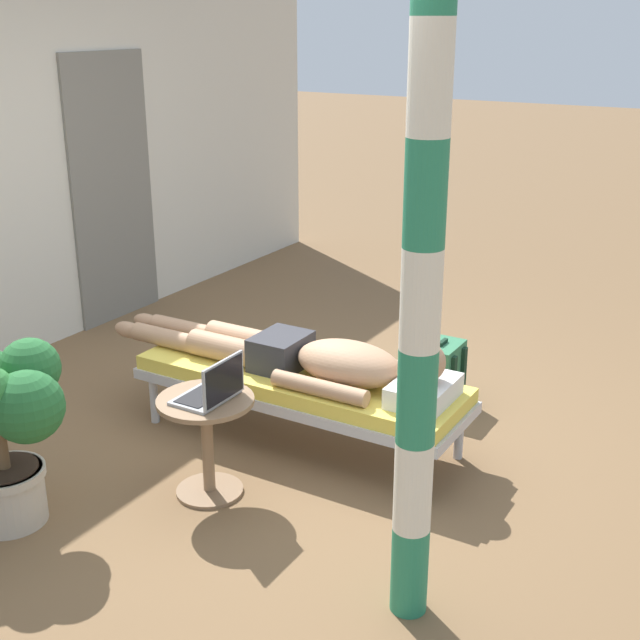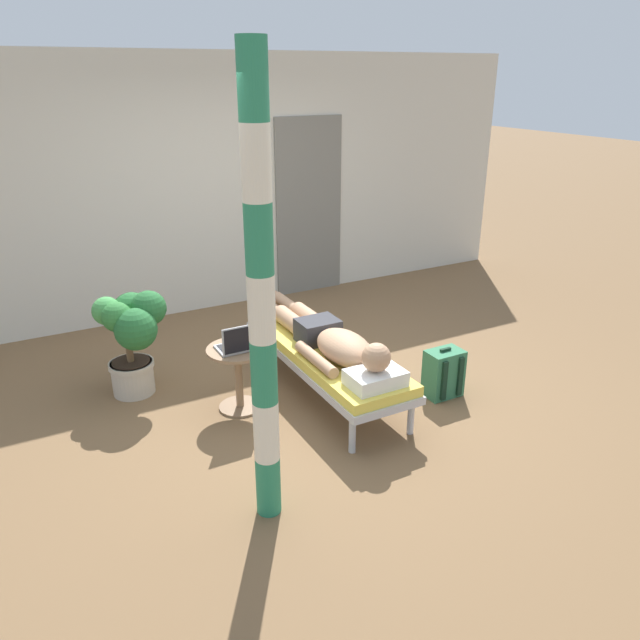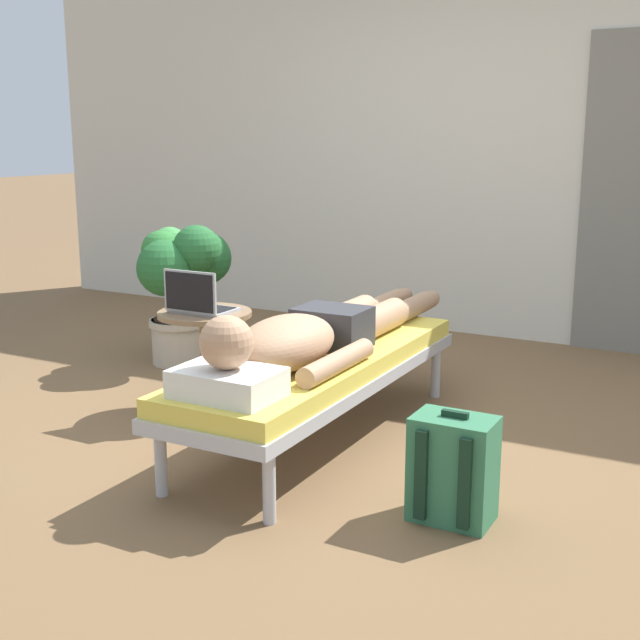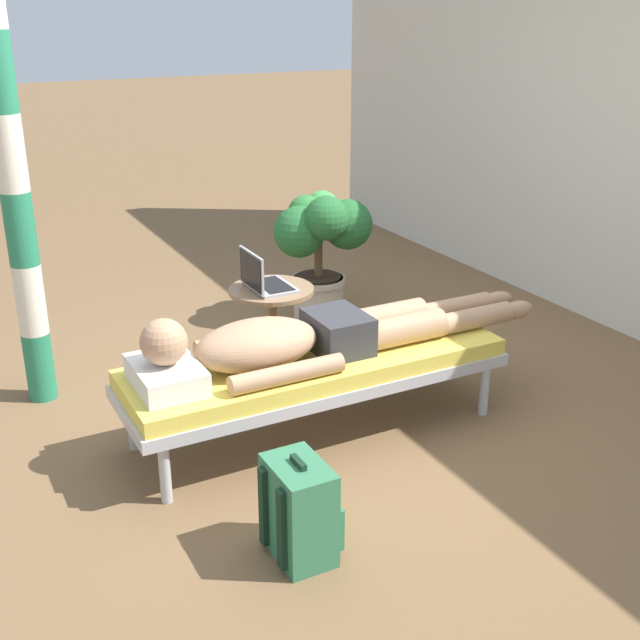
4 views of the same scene
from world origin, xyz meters
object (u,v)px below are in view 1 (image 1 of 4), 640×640
object	(u,v)px
lounge_chair	(300,384)
person_reclining	(310,358)
porch_post	(421,299)
backpack	(441,375)
side_table	(207,429)
potted_plant	(5,414)
laptop	(213,390)

from	to	relation	value
lounge_chair	person_reclining	bearing A→B (deg)	-90.00
porch_post	person_reclining	bearing A→B (deg)	46.62
backpack	side_table	bearing A→B (deg)	158.98
person_reclining	porch_post	bearing A→B (deg)	-133.38
potted_plant	porch_post	bearing A→B (deg)	-79.69
laptop	side_table	bearing A→B (deg)	90.00
person_reclining	backpack	bearing A→B (deg)	-27.49
laptop	porch_post	world-z (taller)	porch_post
laptop	backpack	xyz separation A→B (m)	(1.55, -0.55, -0.39)
porch_post	side_table	bearing A→B (deg)	76.37
lounge_chair	potted_plant	xyz separation A→B (m)	(-1.37, 0.75, 0.21)
side_table	laptop	world-z (taller)	laptop
lounge_chair	potted_plant	size ratio (longest dim) A/B	2.18
potted_plant	person_reclining	bearing A→B (deg)	-30.93
person_reclining	side_table	bearing A→B (deg)	167.23
side_table	potted_plant	world-z (taller)	potted_plant
laptop	potted_plant	world-z (taller)	potted_plant
lounge_chair	porch_post	distance (m)	1.83
backpack	porch_post	bearing A→B (deg)	-160.78
side_table	backpack	distance (m)	1.67
lounge_chair	laptop	distance (m)	0.76
side_table	porch_post	distance (m)	1.61
lounge_chair	person_reclining	distance (m)	0.18
backpack	laptop	bearing A→B (deg)	160.64
backpack	potted_plant	size ratio (longest dim) A/B	0.48
lounge_chair	side_table	xyz separation A→B (m)	(-0.72, 0.10, 0.01)
lounge_chair	side_table	size ratio (longest dim) A/B	3.66
person_reclining	porch_post	xyz separation A→B (m)	(-1.02, -1.08, 0.81)
side_table	backpack	size ratio (longest dim) A/B	1.23
person_reclining	laptop	size ratio (longest dim) A/B	7.00
person_reclining	porch_post	distance (m)	1.70
laptop	potted_plant	size ratio (longest dim) A/B	0.35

